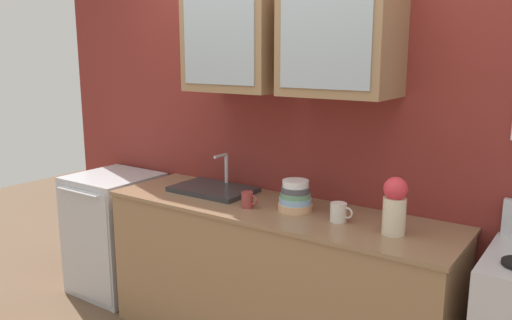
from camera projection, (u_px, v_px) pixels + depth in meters
back_wall_unit at (303, 108)px, 3.10m from camera, size 4.22×0.48×2.64m
counter at (273, 279)px, 3.06m from camera, size 2.12×0.61×0.88m
sink_faucet at (213, 189)px, 3.30m from camera, size 0.51×0.34×0.23m
bowl_stack at (295, 197)px, 2.90m from camera, size 0.20×0.20×0.18m
vase at (395, 205)px, 2.50m from camera, size 0.12×0.12×0.29m
cup_near_sink at (248, 200)px, 2.95m from camera, size 0.10×0.07×0.09m
cup_near_bowls at (339, 212)px, 2.71m from camera, size 0.12×0.09×0.10m
dishwasher at (115, 233)px, 3.83m from camera, size 0.56×0.60×0.88m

